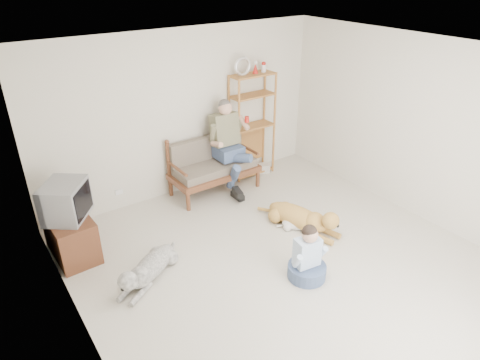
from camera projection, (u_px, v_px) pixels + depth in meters
floor at (291, 269)px, 5.58m from camera, size 5.50×5.50×0.00m
ceiling at (305, 59)px, 4.33m from camera, size 5.50×5.50×0.00m
wall_back at (184, 114)px, 6.96m from camera, size 5.00×0.00×5.00m
wall_left at (79, 252)px, 3.69m from camera, size 0.00×5.50×5.50m
wall_right at (426, 132)px, 6.22m from camera, size 0.00×5.50×5.50m
loveseat at (212, 164)px, 7.29m from camera, size 1.51×0.72×0.95m
man at (231, 152)px, 7.14m from camera, size 0.60×0.85×1.38m
etagere at (252, 125)px, 7.61m from camera, size 0.83×0.36×2.18m
book_stack at (262, 168)px, 8.07m from camera, size 0.29×0.25×0.16m
tv_stand at (70, 236)px, 5.73m from camera, size 0.53×0.92×0.60m
crt_tv at (66, 201)px, 5.47m from camera, size 0.73×0.75×0.49m
wall_outlet at (119, 192)px, 6.80m from camera, size 0.12×0.02×0.08m
golden_retriever at (304, 218)px, 6.33m from camera, size 0.60×1.41×0.44m
shaggy_dog at (147, 269)px, 5.33m from camera, size 1.11×0.81×0.39m
terrier at (302, 223)px, 6.35m from camera, size 0.53×0.49×0.25m
child at (307, 259)px, 5.32m from camera, size 0.49×0.49×0.77m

